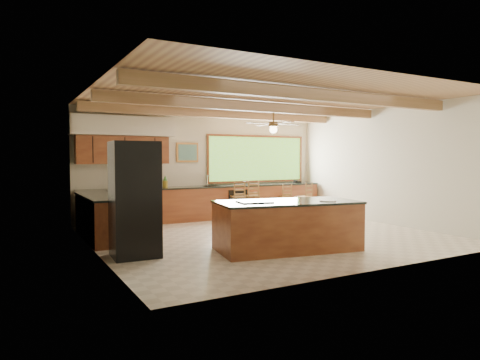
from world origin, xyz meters
TOP-DOWN VIEW (x-y plane):
  - ground at (0.00, 0.00)m, footprint 7.20×7.20m
  - room_shell at (-0.17, 0.65)m, footprint 7.27×6.54m
  - counter_run at (-0.82, 2.52)m, footprint 7.12×3.10m
  - island at (-0.44, -1.40)m, footprint 2.77×1.65m
  - refrigerator at (-3.05, -0.57)m, footprint 0.81×0.79m
  - bar_stool_a at (1.06, 2.39)m, footprint 0.44×0.44m
  - bar_stool_b at (0.61, 2.39)m, footprint 0.43×0.43m
  - bar_stool_c at (2.24, 1.55)m, footprint 0.46×0.46m
  - bar_stool_d at (2.20, 2.40)m, footprint 0.39×0.39m

SIDE VIEW (x-z plane):
  - ground at x=0.00m, z-range 0.00..0.00m
  - island at x=-0.44m, z-range -0.01..0.92m
  - counter_run at x=-0.82m, z-range -0.16..1.09m
  - bar_stool_d at x=2.20m, z-range 0.09..1.03m
  - bar_stool_c at x=2.24m, z-range 0.09..1.12m
  - bar_stool_b at x=0.61m, z-range 0.10..1.15m
  - bar_stool_a at x=1.06m, z-range 0.10..1.16m
  - refrigerator at x=-3.05m, z-range 0.00..1.98m
  - room_shell at x=-0.17m, z-range 0.70..3.72m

